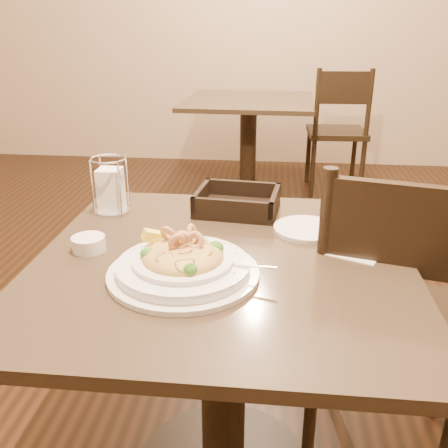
# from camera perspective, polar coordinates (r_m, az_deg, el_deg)

# --- Properties ---
(main_table) EXTENTS (0.90, 0.90, 0.71)m
(main_table) POSITION_cam_1_polar(r_m,az_deg,el_deg) (1.32, -0.09, -12.69)
(main_table) COLOR black
(main_table) RESTS_ON ground
(background_table) EXTENTS (0.93, 0.93, 0.71)m
(background_table) POSITION_cam_1_polar(r_m,az_deg,el_deg) (3.68, 2.79, 10.59)
(background_table) COLOR black
(background_table) RESTS_ON ground
(dining_chair_near) EXTENTS (0.51, 0.51, 0.93)m
(dining_chair_near) POSITION_cam_1_polar(r_m,az_deg,el_deg) (1.46, 18.60, -9.71)
(dining_chair_near) COLOR black
(dining_chair_near) RESTS_ON ground
(dining_chair_far) EXTENTS (0.44, 0.44, 0.93)m
(dining_chair_far) POSITION_cam_1_polar(r_m,az_deg,el_deg) (3.85, 12.90, 10.69)
(dining_chair_far) COLOR black
(dining_chair_far) RESTS_ON ground
(pasta_bowl) EXTENTS (0.38, 0.34, 0.11)m
(pasta_bowl) POSITION_cam_1_polar(r_m,az_deg,el_deg) (1.11, -4.70, -4.48)
(pasta_bowl) COLOR white
(pasta_bowl) RESTS_ON main_table
(drink_glass) EXTENTS (0.16, 0.16, 0.14)m
(drink_glass) POSITION_cam_1_polar(r_m,az_deg,el_deg) (1.25, 15.05, -0.11)
(drink_glass) COLOR white
(drink_glass) RESTS_ON main_table
(bread_basket) EXTENTS (0.25, 0.22, 0.07)m
(bread_basket) POSITION_cam_1_polar(r_m,az_deg,el_deg) (1.48, 1.53, 2.32)
(bread_basket) COLOR black
(bread_basket) RESTS_ON main_table
(napkin_caddy) EXTENTS (0.10, 0.10, 0.17)m
(napkin_caddy) POSITION_cam_1_polar(r_m,az_deg,el_deg) (1.50, -12.81, 3.96)
(napkin_caddy) COLOR silver
(napkin_caddy) RESTS_ON main_table
(side_plate) EXTENTS (0.23, 0.23, 0.01)m
(side_plate) POSITION_cam_1_polar(r_m,az_deg,el_deg) (1.37, 9.41, -0.56)
(side_plate) COLOR white
(side_plate) RESTS_ON main_table
(butter_ramekin) EXTENTS (0.08, 0.08, 0.04)m
(butter_ramekin) POSITION_cam_1_polar(r_m,az_deg,el_deg) (1.28, -15.21, -2.18)
(butter_ramekin) COLOR white
(butter_ramekin) RESTS_ON main_table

